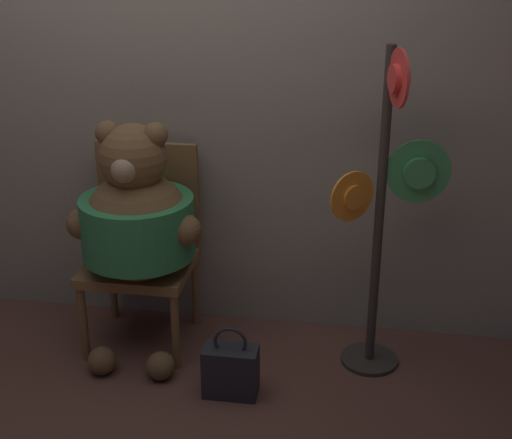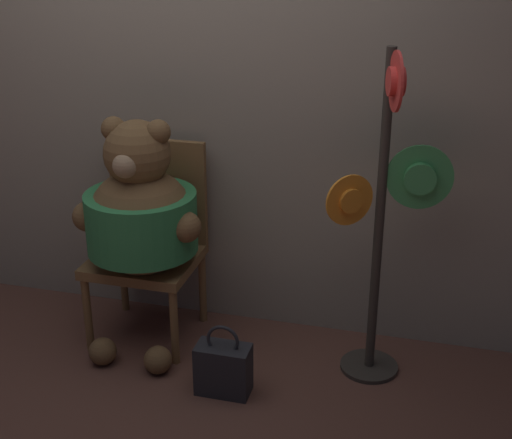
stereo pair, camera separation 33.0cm
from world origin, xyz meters
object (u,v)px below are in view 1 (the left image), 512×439
at_px(chair, 143,241).
at_px(handbag_on_ground, 231,370).
at_px(teddy_bear, 137,220).
at_px(hat_display_rack, 387,209).

xyz_separation_m(chair, handbag_on_ground, (0.53, -0.47, -0.40)).
bearing_deg(teddy_bear, hat_display_rack, 1.90).
relative_size(teddy_bear, hat_display_rack, 0.77).
distance_m(chair, hat_display_rack, 1.23).
xyz_separation_m(chair, teddy_bear, (0.03, -0.17, 0.19)).
xyz_separation_m(teddy_bear, hat_display_rack, (1.16, 0.04, 0.11)).
distance_m(hat_display_rack, handbag_on_ground, 1.02).
bearing_deg(chair, hat_display_rack, -6.31).
height_order(chair, handbag_on_ground, chair).
bearing_deg(hat_display_rack, handbag_on_ground, -152.99).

